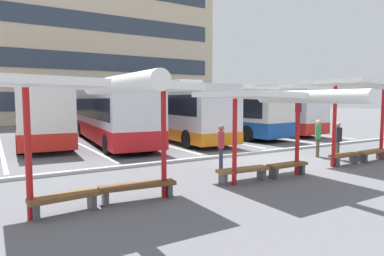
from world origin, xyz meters
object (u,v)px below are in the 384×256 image
(waiting_shelter_0, at_px, (105,88))
(bench_4, at_px, (345,157))
(bench_5, at_px, (372,153))
(bench_3, at_px, (287,167))
(waiting_passenger_0, at_px, (337,138))
(waiting_passenger_1, at_px, (318,135))
(bench_0, at_px, (65,200))
(waiting_passenger_2, at_px, (221,144))
(coach_bus_0, at_px, (40,114))
(bench_2, at_px, (243,172))
(coach_bus_4, at_px, (261,111))
(coach_bus_2, at_px, (173,112))
(waiting_shelter_1, at_px, (275,98))
(coach_bus_3, at_px, (220,113))
(bench_1, at_px, (138,188))
(coach_bus_1, at_px, (111,116))
(waiting_shelter_2, at_px, (368,87))

(waiting_shelter_0, distance_m, bench_4, 10.03)
(waiting_shelter_0, distance_m, bench_5, 11.77)
(bench_3, relative_size, waiting_passenger_0, 0.95)
(waiting_passenger_0, relative_size, waiting_passenger_1, 0.97)
(bench_0, distance_m, waiting_passenger_2, 6.29)
(coach_bus_0, height_order, bench_2, coach_bus_0)
(coach_bus_4, height_order, waiting_passenger_1, coach_bus_4)
(coach_bus_2, bearing_deg, waiting_shelter_0, -124.00)
(bench_2, bearing_deg, bench_0, -177.87)
(waiting_shelter_1, xyz_separation_m, bench_3, (0.90, 0.28, -2.30))
(waiting_passenger_1, bearing_deg, bench_2, -162.22)
(coach_bus_3, xyz_separation_m, bench_5, (-0.42, -11.56, -1.28))
(bench_4, bearing_deg, waiting_shelter_1, -173.25)
(bench_1, height_order, bench_4, same)
(coach_bus_0, bearing_deg, waiting_shelter_1, -69.41)
(bench_5, bearing_deg, coach_bus_2, 107.79)
(coach_bus_1, height_order, bench_0, coach_bus_1)
(coach_bus_1, distance_m, bench_2, 11.52)
(coach_bus_4, height_order, bench_1, coach_bus_4)
(coach_bus_3, relative_size, waiting_passenger_0, 6.91)
(bench_4, distance_m, waiting_passenger_2, 5.09)
(waiting_shelter_0, relative_size, waiting_passenger_1, 2.64)
(bench_1, height_order, waiting_shelter_1, waiting_shelter_1)
(bench_0, bearing_deg, bench_2, 2.13)
(waiting_shelter_2, relative_size, waiting_passenger_1, 2.83)
(bench_2, bearing_deg, coach_bus_3, 57.23)
(bench_3, xyz_separation_m, waiting_passenger_1, (4.09, 2.04, 0.64))
(bench_2, relative_size, bench_3, 1.15)
(coach_bus_4, relative_size, waiting_passenger_1, 6.24)
(coach_bus_4, bearing_deg, bench_5, -110.76)
(coach_bus_3, height_order, waiting_passenger_0, coach_bus_3)
(bench_3, xyz_separation_m, waiting_shelter_2, (4.35, -0.03, 2.76))
(coach_bus_2, height_order, bench_2, coach_bus_2)
(bench_3, xyz_separation_m, waiting_passenger_0, (4.20, 1.12, 0.60))
(bench_1, distance_m, bench_4, 8.79)
(coach_bus_2, distance_m, bench_2, 11.86)
(bench_0, height_order, bench_3, same)
(bench_3, height_order, waiting_passenger_1, waiting_passenger_1)
(waiting_passenger_1, height_order, waiting_passenger_2, waiting_passenger_1)
(bench_1, relative_size, waiting_passenger_2, 1.20)
(waiting_shelter_2, bearing_deg, coach_bus_2, 103.27)
(coach_bus_2, distance_m, bench_1, 13.43)
(bench_0, bearing_deg, bench_1, 2.65)
(waiting_shelter_0, distance_m, waiting_passenger_0, 10.71)
(coach_bus_2, distance_m, waiting_shelter_1, 12.00)
(coach_bus_0, distance_m, coach_bus_2, 7.94)
(waiting_shelter_0, relative_size, waiting_passenger_0, 2.73)
(waiting_shelter_1, xyz_separation_m, waiting_passenger_2, (-0.36, 2.35, -1.68))
(coach_bus_1, distance_m, waiting_shelter_0, 12.56)
(coach_bus_3, height_order, waiting_passenger_1, coach_bus_3)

